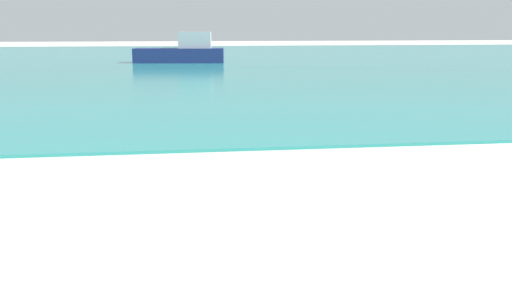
% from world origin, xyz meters
% --- Properties ---
extents(water, '(160.00, 60.00, 0.06)m').
position_xyz_m(water, '(0.00, 43.52, 0.03)').
color(water, teal).
rests_on(water, ground).
extents(boat_far, '(5.59, 2.33, 1.85)m').
position_xyz_m(boat_far, '(0.39, 39.97, 0.70)').
color(boat_far, navy).
rests_on(boat_far, water).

